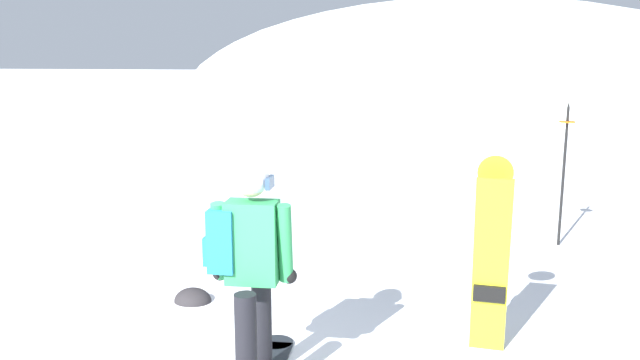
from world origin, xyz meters
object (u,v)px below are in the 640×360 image
spare_snowboard (491,257)px  piste_marker_near (564,164)px  snowboarder_main (249,271)px  rock_dark (193,301)px

spare_snowboard → piste_marker_near: (0.87, 3.44, 0.24)m
snowboarder_main → piste_marker_near: (2.51, 4.51, 0.15)m
spare_snowboard → rock_dark: bearing=171.9°
snowboarder_main → rock_dark: size_ratio=4.81×
snowboarder_main → rock_dark: bearing=129.5°
snowboarder_main → spare_snowboard: 1.96m
spare_snowboard → piste_marker_near: piste_marker_near is taller
piste_marker_near → rock_dark: 4.93m
spare_snowboard → rock_dark: (-2.85, 0.40, -0.83)m
snowboarder_main → spare_snowboard: bearing=33.0°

